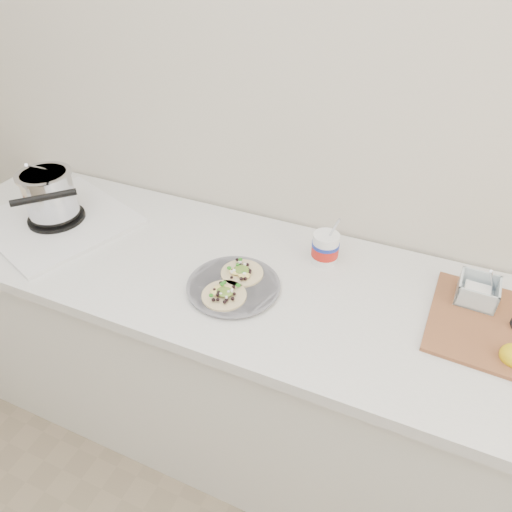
% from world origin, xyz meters
% --- Properties ---
extents(counter, '(2.44, 0.66, 0.90)m').
position_xyz_m(counter, '(0.00, 1.43, 0.45)').
color(counter, silver).
rests_on(counter, ground).
extents(stove, '(0.61, 0.58, 0.23)m').
position_xyz_m(stove, '(-0.80, 1.41, 0.98)').
color(stove, silver).
rests_on(stove, counter).
extents(taco_plate, '(0.28, 0.28, 0.04)m').
position_xyz_m(taco_plate, '(-0.06, 1.34, 0.92)').
color(taco_plate, slate).
rests_on(taco_plate, counter).
extents(tub, '(0.09, 0.09, 0.20)m').
position_xyz_m(tub, '(0.15, 1.57, 0.96)').
color(tub, white).
rests_on(tub, counter).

